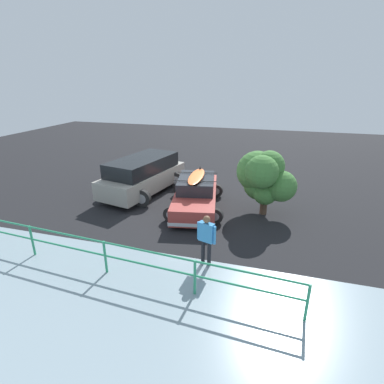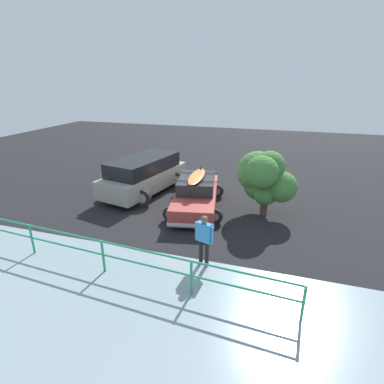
{
  "view_description": "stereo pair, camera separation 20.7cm",
  "coord_description": "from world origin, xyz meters",
  "px_view_note": "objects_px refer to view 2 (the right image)",
  "views": [
    {
      "loc": [
        -3.51,
        11.74,
        5.26
      ],
      "look_at": [
        -0.4,
        0.89,
        0.95
      ],
      "focal_mm": 28.0,
      "sensor_mm": 36.0,
      "label": 1
    },
    {
      "loc": [
        -3.71,
        11.68,
        5.26
      ],
      "look_at": [
        -0.4,
        0.89,
        0.95
      ],
      "focal_mm": 28.0,
      "sensor_mm": 36.0,
      "label": 2
    }
  ],
  "objects_px": {
    "person_bystander": "(204,236)",
    "bush_near_left": "(264,177)",
    "suv_car": "(144,174)",
    "sedan_car": "(196,194)"
  },
  "relations": [
    {
      "from": "suv_car",
      "to": "bush_near_left",
      "type": "relative_size",
      "value": 1.95
    },
    {
      "from": "person_bystander",
      "to": "bush_near_left",
      "type": "bearing_deg",
      "value": -107.52
    },
    {
      "from": "person_bystander",
      "to": "bush_near_left",
      "type": "relative_size",
      "value": 0.61
    },
    {
      "from": "sedan_car",
      "to": "bush_near_left",
      "type": "relative_size",
      "value": 1.8
    },
    {
      "from": "bush_near_left",
      "to": "suv_car",
      "type": "bearing_deg",
      "value": -8.66
    },
    {
      "from": "sedan_car",
      "to": "suv_car",
      "type": "relative_size",
      "value": 0.92
    },
    {
      "from": "person_bystander",
      "to": "sedan_car",
      "type": "bearing_deg",
      "value": -70.6
    },
    {
      "from": "sedan_car",
      "to": "suv_car",
      "type": "distance_m",
      "value": 3.11
    },
    {
      "from": "suv_car",
      "to": "person_bystander",
      "type": "relative_size",
      "value": 3.2
    },
    {
      "from": "suv_car",
      "to": "bush_near_left",
      "type": "height_order",
      "value": "bush_near_left"
    }
  ]
}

